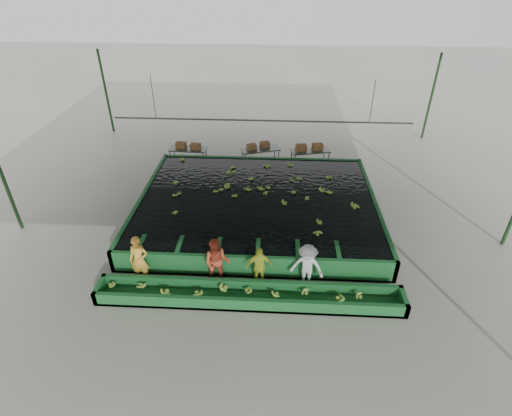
# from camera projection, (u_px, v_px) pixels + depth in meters

# --- Properties ---
(ground) EXTENTS (80.00, 80.00, 0.00)m
(ground) POSITION_uv_depth(u_px,v_px,m) (255.00, 236.00, 16.09)
(ground) COLOR gray
(ground) RESTS_ON ground
(shed_roof) EXTENTS (20.00, 22.00, 0.04)m
(shed_roof) POSITION_uv_depth(u_px,v_px,m) (255.00, 116.00, 13.40)
(shed_roof) COLOR #969BA2
(shed_roof) RESTS_ON shed_posts
(shed_posts) EXTENTS (20.00, 22.00, 5.00)m
(shed_posts) POSITION_uv_depth(u_px,v_px,m) (255.00, 181.00, 14.75)
(shed_posts) COLOR #1C3D1C
(shed_posts) RESTS_ON ground
(flotation_tank) EXTENTS (10.00, 8.00, 0.90)m
(flotation_tank) POSITION_uv_depth(u_px,v_px,m) (257.00, 206.00, 17.11)
(flotation_tank) COLOR #185927
(flotation_tank) RESTS_ON ground
(tank_water) EXTENTS (9.70, 7.70, 0.00)m
(tank_water) POSITION_uv_depth(u_px,v_px,m) (257.00, 198.00, 16.90)
(tank_water) COLOR black
(tank_water) RESTS_ON flotation_tank
(sorting_trough) EXTENTS (10.00, 1.00, 0.50)m
(sorting_trough) POSITION_uv_depth(u_px,v_px,m) (249.00, 295.00, 12.93)
(sorting_trough) COLOR #185927
(sorting_trough) RESTS_ON ground
(cableway_rail) EXTENTS (0.08, 0.08, 14.00)m
(cableway_rail) POSITION_uv_depth(u_px,v_px,m) (261.00, 121.00, 18.69)
(cableway_rail) COLOR #59605B
(cableway_rail) RESTS_ON shed_roof
(rail_hanger_left) EXTENTS (0.04, 0.04, 2.00)m
(rail_hanger_left) POSITION_uv_depth(u_px,v_px,m) (153.00, 98.00, 18.38)
(rail_hanger_left) COLOR #59605B
(rail_hanger_left) RESTS_ON shed_roof
(rail_hanger_right) EXTENTS (0.04, 0.04, 2.00)m
(rail_hanger_right) POSITION_uv_depth(u_px,v_px,m) (373.00, 101.00, 17.91)
(rail_hanger_right) COLOR #59605B
(rail_hanger_right) RESTS_ON shed_roof
(worker_a) EXTENTS (0.66, 0.44, 1.79)m
(worker_a) POSITION_uv_depth(u_px,v_px,m) (139.00, 260.00, 13.43)
(worker_a) COLOR gold
(worker_a) RESTS_ON ground
(worker_b) EXTENTS (0.90, 0.71, 1.82)m
(worker_b) POSITION_uv_depth(u_px,v_px,m) (217.00, 262.00, 13.30)
(worker_b) COLOR #B24227
(worker_b) RESTS_ON ground
(worker_c) EXTENTS (0.97, 0.53, 1.57)m
(worker_c) POSITION_uv_depth(u_px,v_px,m) (259.00, 267.00, 13.30)
(worker_c) COLOR #C2CE30
(worker_c) RESTS_ON ground
(worker_d) EXTENTS (1.23, 0.88, 1.72)m
(worker_d) POSITION_uv_depth(u_px,v_px,m) (307.00, 267.00, 13.19)
(worker_d) COLOR silver
(worker_d) RESTS_ON ground
(packing_table_left) EXTENTS (2.01, 0.89, 0.90)m
(packing_table_left) POSITION_uv_depth(u_px,v_px,m) (189.00, 156.00, 21.35)
(packing_table_left) COLOR #59605B
(packing_table_left) RESTS_ON ground
(packing_table_mid) EXTENTS (2.18, 1.42, 0.92)m
(packing_table_mid) POSITION_uv_depth(u_px,v_px,m) (260.00, 157.00, 21.27)
(packing_table_mid) COLOR #59605B
(packing_table_mid) RESTS_ON ground
(packing_table_right) EXTENTS (2.16, 1.25, 0.92)m
(packing_table_right) POSITION_uv_depth(u_px,v_px,m) (310.00, 158.00, 21.12)
(packing_table_right) COLOR #59605B
(packing_table_right) RESTS_ON ground
(box_stack_left) EXTENTS (1.38, 0.61, 0.29)m
(box_stack_left) POSITION_uv_depth(u_px,v_px,m) (188.00, 148.00, 21.13)
(box_stack_left) COLOR brown
(box_stack_left) RESTS_ON packing_table_left
(box_stack_mid) EXTENTS (1.27, 0.86, 0.27)m
(box_stack_mid) POSITION_uv_depth(u_px,v_px,m) (258.00, 148.00, 21.10)
(box_stack_mid) COLOR brown
(box_stack_mid) RESTS_ON packing_table_mid
(box_stack_right) EXTENTS (1.46, 0.62, 0.30)m
(box_stack_right) POSITION_uv_depth(u_px,v_px,m) (309.00, 150.00, 20.90)
(box_stack_right) COLOR brown
(box_stack_right) RESTS_ON packing_table_right
(floating_bananas) EXTENTS (9.43, 6.43, 0.13)m
(floating_bananas) POSITION_uv_depth(u_px,v_px,m) (258.00, 189.00, 17.57)
(floating_bananas) COLOR #8CB93C
(floating_bananas) RESTS_ON tank_water
(trough_bananas) EXTENTS (8.47, 0.56, 0.11)m
(trough_bananas) POSITION_uv_depth(u_px,v_px,m) (249.00, 292.00, 12.85)
(trough_bananas) COLOR #8CB93C
(trough_bananas) RESTS_ON sorting_trough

